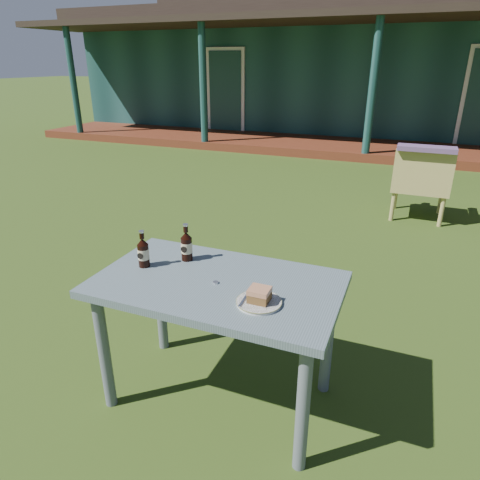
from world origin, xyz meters
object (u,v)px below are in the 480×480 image
at_px(plate, 259,302).
at_px(armchair_left, 421,180).
at_px(cafe_table, 218,299).
at_px(cola_bottle_far, 143,252).
at_px(cola_bottle_near, 187,246).
at_px(cake_slice, 259,295).

height_order(plate, armchair_left, armchair_left).
distance_m(cafe_table, cola_bottle_far, 0.46).
bearing_deg(armchair_left, cola_bottle_far, -111.35).
height_order(plate, cola_bottle_near, cola_bottle_near).
bearing_deg(cake_slice, armchair_left, 79.41).
xyz_separation_m(cafe_table, armchair_left, (0.93, 3.47, -0.15)).
bearing_deg(plate, armchair_left, 79.41).
height_order(cola_bottle_near, armchair_left, cola_bottle_near).
height_order(cafe_table, cake_slice, cake_slice).
xyz_separation_m(plate, cola_bottle_near, (-0.51, 0.28, 0.07)).
relative_size(cola_bottle_near, cola_bottle_far, 1.03).
distance_m(cola_bottle_near, armchair_left, 3.54).
distance_m(cafe_table, plate, 0.31).
height_order(cafe_table, plate, plate).
distance_m(cake_slice, cola_bottle_near, 0.59).
relative_size(cafe_table, cola_bottle_near, 5.83).
bearing_deg(armchair_left, cafe_table, -105.06).
distance_m(cafe_table, armchair_left, 3.60).
bearing_deg(armchair_left, plate, -100.59).
xyz_separation_m(cake_slice, cola_bottle_far, (-0.68, 0.13, 0.03)).
relative_size(cola_bottle_far, armchair_left, 0.24).
distance_m(plate, cake_slice, 0.04).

